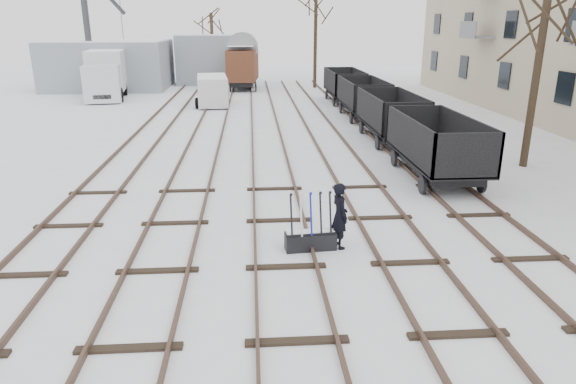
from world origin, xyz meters
name	(u,v)px	position (x,y,z in m)	size (l,w,h in m)	color
ground	(286,268)	(0.00, 0.00, 0.00)	(120.00, 120.00, 0.00)	white
tracks	(267,140)	(0.00, 13.67, 0.07)	(13.90, 52.00, 0.16)	black
shed_left	(110,64)	(-13.00, 36.00, 2.05)	(10.00, 8.00, 4.10)	gray
shed_right	(216,58)	(-4.00, 40.00, 2.25)	(7.00, 6.00, 4.50)	gray
ground_frame	(311,239)	(0.70, 1.01, 0.28)	(1.34, 0.55, 1.49)	black
worker	(340,216)	(1.45, 1.11, 0.86)	(0.63, 0.41, 1.73)	black
freight_wagon_a	(435,155)	(6.00, 6.97, 0.87)	(2.24, 5.60, 2.29)	black
freight_wagon_b	(390,123)	(6.00, 13.37, 0.87)	(2.24, 5.60, 2.29)	black
freight_wagon_c	(363,103)	(6.00, 19.77, 0.87)	(2.24, 5.60, 2.29)	black
freight_wagon_d	(344,90)	(6.00, 26.17, 0.87)	(2.24, 5.60, 2.29)	black
box_van_wagon	(243,64)	(-1.38, 34.17, 2.15)	(2.98, 5.05, 3.70)	black
lorry	(106,74)	(-11.70, 29.77, 1.82)	(3.30, 8.02, 3.53)	black
panel_van	(212,90)	(-3.42, 25.42, 1.05)	(2.40, 4.76, 2.03)	silver
crane	(92,58)	(-13.69, 33.29, 2.73)	(2.73, 6.16, 10.38)	#323137
tree_near	(535,85)	(10.20, 8.37, 3.24)	(0.30, 0.30, 6.47)	black
tree_far_left	(213,49)	(-4.24, 39.30, 3.19)	(0.30, 0.30, 6.37)	black
tree_far_right	(315,45)	(4.94, 35.09, 3.69)	(0.30, 0.30, 7.38)	black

